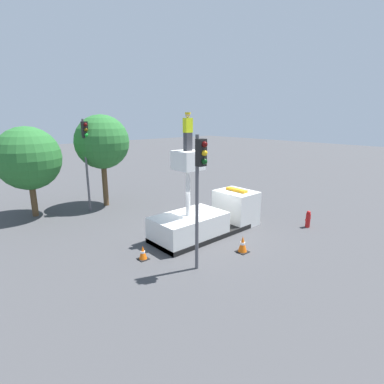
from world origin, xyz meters
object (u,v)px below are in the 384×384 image
traffic_light_pole (200,177)px  tree_left_bg (28,159)px  bucket_truck (208,217)px  tree_right_bg (102,142)px  traffic_light_across (86,148)px  traffic_cone_curbside (243,244)px  traffic_cone_rear (143,253)px  worker (188,132)px  fire_hydrant (308,219)px

traffic_light_pole → tree_left_bg: bearing=104.4°
bucket_truck → tree_right_bg: (-1.69, 8.40, 3.48)m
traffic_light_across → traffic_cone_curbside: 11.44m
traffic_cone_curbside → tree_left_bg: 13.58m
traffic_light_pole → traffic_cone_rear: (-1.21, 2.28, -3.53)m
tree_right_bg → traffic_light_across: bearing=-154.1°
worker → traffic_light_across: size_ratio=0.30×
bucket_truck → traffic_light_pole: bearing=-139.3°
traffic_cone_curbside → traffic_light_across: bearing=104.3°
traffic_cone_rear → tree_left_bg: 10.23m
worker → traffic_cone_curbside: size_ratio=2.27×
traffic_light_across → tree_right_bg: bearing=25.9°
worker → traffic_cone_curbside: (0.92, -2.74, -4.99)m
traffic_light_pole → traffic_light_across: traffic_light_across is taller
worker → tree_left_bg: worker is taller
traffic_light_across → traffic_cone_rear: size_ratio=9.59×
traffic_cone_rear → traffic_cone_curbside: size_ratio=0.80×
traffic_light_across → fire_hydrant: size_ratio=6.15×
traffic_cone_curbside → tree_right_bg: size_ratio=0.12×
bucket_truck → tree_right_bg: size_ratio=1.03×
tree_left_bg → tree_right_bg: size_ratio=0.89×
traffic_cone_rear → traffic_cone_curbside: traffic_cone_curbside is taller
fire_hydrant → traffic_cone_curbside: size_ratio=1.25×
traffic_cone_rear → traffic_cone_curbside: (3.81, -2.41, 0.08)m
bucket_truck → worker: 4.67m
worker → traffic_cone_curbside: worker is taller
traffic_light_across → traffic_cone_rear: (-1.14, -8.04, -3.87)m
bucket_truck → traffic_cone_curbside: 2.82m
traffic_cone_rear → tree_left_bg: bearing=100.9°
bucket_truck → traffic_cone_rear: 4.29m
traffic_light_across → tree_right_bg: (1.41, 0.68, 0.22)m
bucket_truck → tree_right_bg: bearing=101.4°
traffic_light_across → traffic_light_pole: bearing=-89.6°
bucket_truck → tree_left_bg: (-6.07, 9.19, 2.71)m
traffic_light_across → traffic_cone_curbside: size_ratio=7.68×
traffic_cone_rear → tree_left_bg: tree_left_bg is taller
fire_hydrant → tree_left_bg: bearing=131.5°
tree_left_bg → bucket_truck: bearing=-56.6°
traffic_light_across → tree_right_bg: tree_right_bg is taller
traffic_light_pole → tree_left_bg: tree_left_bg is taller
worker → traffic_cone_rear: bearing=-173.6°
traffic_light_across → bucket_truck: bearing=-68.1°
bucket_truck → traffic_cone_curbside: (-0.43, -2.74, -0.52)m
traffic_light_pole → fire_hydrant: size_ratio=5.63×
worker → fire_hydrant: (6.17, -3.12, -4.89)m
fire_hydrant → traffic_light_pole: bearing=176.3°
fire_hydrant → tree_right_bg: 13.79m
worker → traffic_light_across: worker is taller
traffic_cone_rear → tree_right_bg: (2.55, 8.73, 4.08)m
bucket_truck → fire_hydrant: bearing=-33.0°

